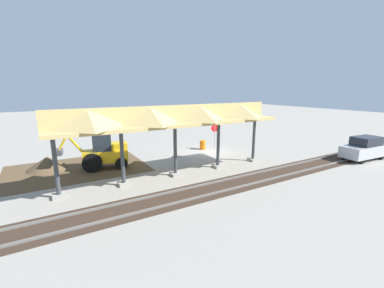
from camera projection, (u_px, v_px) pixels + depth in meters
ground_plane at (208, 152)px, 24.57m from camera, size 120.00×120.00×0.00m
dirt_work_zone at (78, 169)px, 19.54m from camera, size 9.86×7.00×0.01m
platform_canopy at (175, 116)px, 17.15m from camera, size 15.84×3.20×4.90m
rail_tracks at (270, 175)px, 18.04m from camera, size 60.00×2.58×0.15m
stop_sign at (215, 131)px, 25.41m from camera, size 0.75×0.20×2.51m
backhoe at (103, 152)px, 19.36m from camera, size 5.23×2.28×2.82m
dirt_mound at (48, 169)px, 19.41m from camera, size 6.01×6.01×1.96m
distant_parked_car at (364, 148)px, 21.85m from camera, size 4.32×2.06×1.98m
traffic_barrel at (203, 145)px, 25.58m from camera, size 0.56×0.56×0.90m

